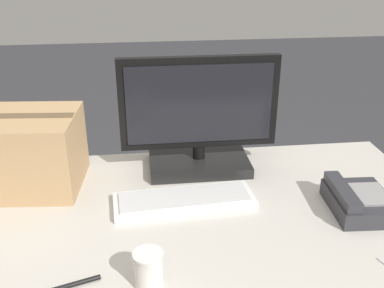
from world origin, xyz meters
TOP-DOWN VIEW (x-y plane):
  - monitor at (0.17, 0.31)m, footprint 0.55×0.24m
  - keyboard at (0.09, 0.06)m, footprint 0.45×0.18m
  - desk_phone at (0.61, -0.04)m, footprint 0.19×0.23m
  - paper_cup_right at (-0.03, -0.29)m, footprint 0.07×0.07m
  - cardboard_box at (-0.45, 0.25)m, footprint 0.44×0.32m
  - pen_marker at (-0.22, -0.28)m, footprint 0.13×0.05m

SIDE VIEW (x-z plane):
  - pen_marker at x=-0.22m, z-range 0.72..0.73m
  - keyboard at x=0.09m, z-range 0.72..0.74m
  - desk_phone at x=0.61m, z-range 0.71..0.79m
  - paper_cup_right at x=-0.03m, z-range 0.72..0.81m
  - cardboard_box at x=-0.45m, z-range 0.72..0.97m
  - monitor at x=0.17m, z-range 0.68..1.09m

